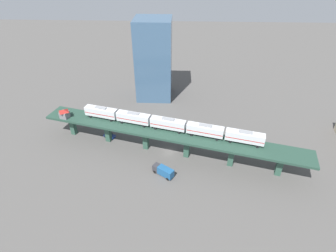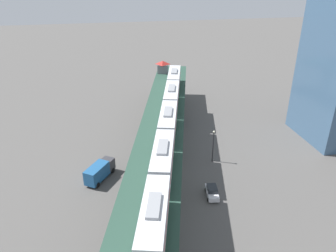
{
  "view_description": "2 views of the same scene",
  "coord_description": "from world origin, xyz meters",
  "px_view_note": "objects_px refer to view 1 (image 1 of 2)",
  "views": [
    {
      "loc": [
        71.53,
        2.88,
        60.3
      ],
      "look_at": [
        -1.52,
        -0.27,
        10.28
      ],
      "focal_mm": 28.0,
      "sensor_mm": 36.0,
      "label": 1
    },
    {
      "loc": [
        8.8,
        51.44,
        35.75
      ],
      "look_at": [
        -1.52,
        -0.27,
        10.28
      ],
      "focal_mm": 35.0,
      "sensor_mm": 36.0,
      "label": 2
    }
  ],
  "objects_px": {
    "signal_hut": "(64,113)",
    "office_tower": "(154,60)",
    "street_lamp": "(162,125)",
    "street_car_white": "(190,138)",
    "delivery_truck": "(163,171)",
    "street_car_blue": "(109,135)",
    "subway_train": "(168,123)"
  },
  "relations": [
    {
      "from": "signal_hut",
      "to": "street_car_blue",
      "type": "distance_m",
      "value": 17.95
    },
    {
      "from": "signal_hut",
      "to": "office_tower",
      "type": "bearing_deg",
      "value": 140.28
    },
    {
      "from": "street_lamp",
      "to": "delivery_truck",
      "type": "bearing_deg",
      "value": 4.95
    },
    {
      "from": "subway_train",
      "to": "street_car_white",
      "type": "distance_m",
      "value": 14.53
    },
    {
      "from": "street_car_white",
      "to": "delivery_truck",
      "type": "xyz_separation_m",
      "value": [
        18.96,
        -8.99,
        0.82
      ]
    },
    {
      "from": "subway_train",
      "to": "street_car_blue",
      "type": "relative_size",
      "value": 12.85
    },
    {
      "from": "signal_hut",
      "to": "street_car_blue",
      "type": "height_order",
      "value": "signal_hut"
    },
    {
      "from": "street_car_white",
      "to": "subway_train",
      "type": "bearing_deg",
      "value": -52.7
    },
    {
      "from": "street_car_white",
      "to": "street_lamp",
      "type": "bearing_deg",
      "value": -108.48
    },
    {
      "from": "subway_train",
      "to": "signal_hut",
      "type": "xyz_separation_m",
      "value": [
        -6.04,
        -37.88,
        -0.74
      ]
    },
    {
      "from": "street_lamp",
      "to": "signal_hut",
      "type": "bearing_deg",
      "value": -83.84
    },
    {
      "from": "street_car_white",
      "to": "office_tower",
      "type": "height_order",
      "value": "office_tower"
    },
    {
      "from": "delivery_truck",
      "to": "street_lamp",
      "type": "height_order",
      "value": "street_lamp"
    },
    {
      "from": "street_car_white",
      "to": "street_car_blue",
      "type": "relative_size",
      "value": 0.97
    },
    {
      "from": "signal_hut",
      "to": "street_car_white",
      "type": "distance_m",
      "value": 46.97
    },
    {
      "from": "signal_hut",
      "to": "subway_train",
      "type": "bearing_deg",
      "value": 80.95
    },
    {
      "from": "street_lamp",
      "to": "office_tower",
      "type": "height_order",
      "value": "office_tower"
    },
    {
      "from": "street_car_white",
      "to": "office_tower",
      "type": "distance_m",
      "value": 42.68
    },
    {
      "from": "office_tower",
      "to": "street_car_blue",
      "type": "bearing_deg",
      "value": -22.35
    },
    {
      "from": "delivery_truck",
      "to": "office_tower",
      "type": "distance_m",
      "value": 57.35
    },
    {
      "from": "street_car_blue",
      "to": "delivery_truck",
      "type": "relative_size",
      "value": 0.66
    },
    {
      "from": "subway_train",
      "to": "office_tower",
      "type": "xyz_separation_m",
      "value": [
        -41.71,
        -8.24,
        6.68
      ]
    },
    {
      "from": "signal_hut",
      "to": "office_tower",
      "type": "height_order",
      "value": "office_tower"
    },
    {
      "from": "signal_hut",
      "to": "street_car_blue",
      "type": "bearing_deg",
      "value": 91.53
    },
    {
      "from": "street_car_blue",
      "to": "office_tower",
      "type": "relative_size",
      "value": 0.13
    },
    {
      "from": "signal_hut",
      "to": "office_tower",
      "type": "distance_m",
      "value": 46.98
    },
    {
      "from": "subway_train",
      "to": "street_car_white",
      "type": "bearing_deg",
      "value": 127.3
    },
    {
      "from": "street_lamp",
      "to": "office_tower",
      "type": "relative_size",
      "value": 0.19
    },
    {
      "from": "subway_train",
      "to": "signal_hut",
      "type": "distance_m",
      "value": 38.37
    },
    {
      "from": "signal_hut",
      "to": "delivery_truck",
      "type": "distance_m",
      "value": 42.43
    },
    {
      "from": "street_car_white",
      "to": "street_car_blue",
      "type": "bearing_deg",
      "value": -90.53
    },
    {
      "from": "signal_hut",
      "to": "street_lamp",
      "type": "xyz_separation_m",
      "value": [
        -3.78,
        35.02,
        -6.47
      ]
    }
  ]
}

